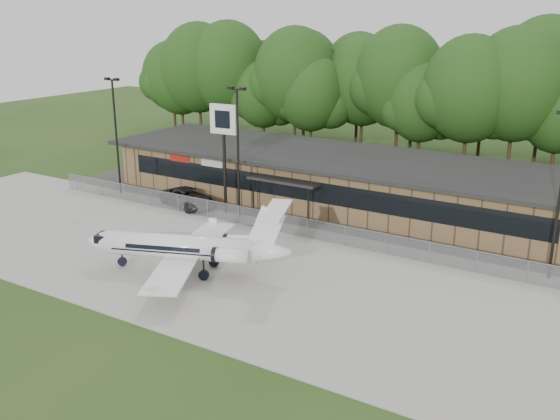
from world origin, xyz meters
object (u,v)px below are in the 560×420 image
Objects in this scene: business_jet at (189,248)px; suv at (188,198)px; terminal at (339,179)px; pole_sign at (224,131)px.

suv is (-9.01, 10.76, -0.87)m from business_jet.
suv is at bearing -144.05° from terminal.
suv is (-10.19, -7.39, -1.40)m from terminal.
pole_sign is (-6.54, -7.14, 4.55)m from terminal.
business_jet is 13.25m from pole_sign.
business_jet is 1.53× the size of pole_sign.
suv is at bearing 109.43° from business_jet.
terminal reaches higher than suv.
pole_sign is at bearing -70.00° from suv.
pole_sign is (3.65, 0.25, 5.95)m from suv.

